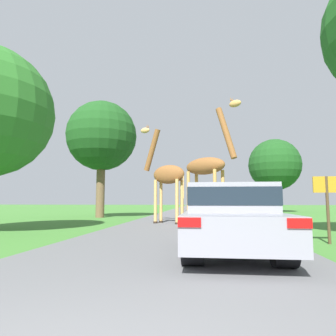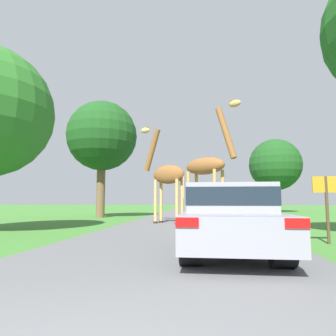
{
  "view_description": "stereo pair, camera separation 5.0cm",
  "coord_description": "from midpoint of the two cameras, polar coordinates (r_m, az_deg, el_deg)",
  "views": [
    {
      "loc": [
        0.77,
        -1.27,
        1.15
      ],
      "look_at": [
        -0.96,
        13.89,
        2.81
      ],
      "focal_mm": 32.0,
      "sensor_mm": 36.0,
      "label": 1
    },
    {
      "loc": [
        0.82,
        -1.26,
        1.15
      ],
      "look_at": [
        -0.96,
        13.89,
        2.81
      ],
      "focal_mm": 32.0,
      "sensor_mm": 36.0,
      "label": 2
    }
  ],
  "objects": [
    {
      "name": "road",
      "position": [
        31.3,
        5.3,
        -8.29
      ],
      "size": [
        6.42,
        120.0,
        0.0
      ],
      "color": "#5B5B5E",
      "rests_on": "ground"
    },
    {
      "name": "giraffe_near_road",
      "position": [
        15.38,
        -0.28,
        -1.31
      ],
      "size": [
        2.61,
        1.45,
        5.26
      ],
      "rotation": [
        0.0,
        0.0,
        1.16
      ],
      "color": "tan",
      "rests_on": "ground"
    },
    {
      "name": "giraffe_companion",
      "position": [
        13.46,
        7.67,
        0.31
      ],
      "size": [
        2.63,
        2.21,
        5.52
      ],
      "rotation": [
        0.0,
        0.0,
        -2.24
      ],
      "color": "tan",
      "rests_on": "ground"
    },
    {
      "name": "car_lead_maroon",
      "position": [
        6.81,
        11.7,
        -9.02
      ],
      "size": [
        1.96,
        4.36,
        1.5
      ],
      "color": "gray",
      "rests_on": "ground"
    },
    {
      "name": "car_queue_right",
      "position": [
        25.51,
        8.1,
        -7.08
      ],
      "size": [
        1.84,
        4.44,
        1.4
      ],
      "color": "silver",
      "rests_on": "ground"
    },
    {
      "name": "car_queue_left",
      "position": [
        18.34,
        10.14,
        -7.34
      ],
      "size": [
        1.74,
        4.28,
        1.4
      ],
      "color": "#561914",
      "rests_on": "ground"
    },
    {
      "name": "tree_left_edge",
      "position": [
        32.05,
        19.78,
        0.55
      ],
      "size": [
        5.18,
        5.18,
        7.34
      ],
      "color": "brown",
      "rests_on": "ground"
    },
    {
      "name": "tree_centre_back",
      "position": [
        21.56,
        -12.39,
        5.88
      ],
      "size": [
        4.86,
        4.86,
        8.09
      ],
      "color": "brown",
      "rests_on": "ground"
    },
    {
      "name": "sign_post",
      "position": [
        9.15,
        28.09,
        -4.83
      ],
      "size": [
        0.7,
        0.08,
        1.8
      ],
      "color": "#4C3823",
      "rests_on": "ground"
    }
  ]
}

